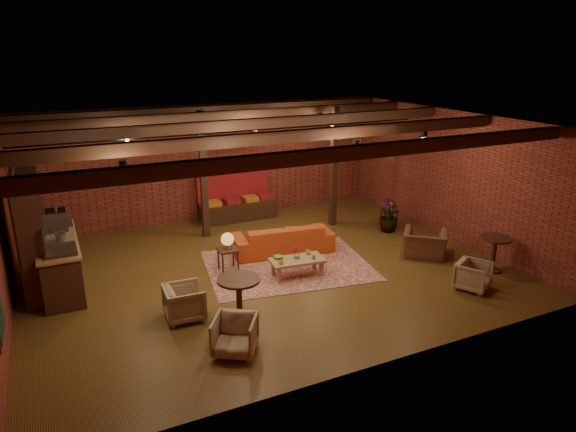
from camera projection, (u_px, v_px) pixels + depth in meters
name	position (u px, v px, depth m)	size (l,w,h in m)	color
floor	(268.00, 269.00, 11.27)	(10.00, 10.00, 0.00)	#422B10
ceiling	(266.00, 123.00, 10.27)	(10.00, 8.00, 0.02)	black
wall_back	(210.00, 163.00, 14.20)	(10.00, 0.02, 3.20)	maroon
wall_front	(376.00, 271.00, 7.34)	(10.00, 0.02, 3.20)	maroon
wall_right	(451.00, 175.00, 12.81)	(0.02, 8.00, 3.20)	maroon
ceiling_beams	(266.00, 129.00, 10.30)	(9.80, 6.40, 0.22)	black
ceiling_pipe	(238.00, 129.00, 11.75)	(0.12, 0.12, 9.60)	black
post_left	(203.00, 176.00, 12.75)	(0.16, 0.16, 3.20)	black
post_right	(334.00, 167.00, 13.63)	(0.16, 0.16, 3.20)	black
service_counter	(58.00, 250.00, 10.21)	(0.80, 2.50, 1.60)	black
plant_counter	(60.00, 227.00, 10.29)	(0.35, 0.39, 0.30)	#337F33
shelving_hutch	(33.00, 233.00, 10.00)	(0.52, 2.00, 2.40)	black
banquette	(237.00, 202.00, 14.40)	(2.10, 0.70, 1.00)	maroon
service_sign	(241.00, 139.00, 13.44)	(0.86, 0.06, 0.30)	orange
ceiling_spotlights	(266.00, 140.00, 10.37)	(6.40, 4.40, 0.28)	black
rug	(288.00, 265.00, 11.46)	(3.54, 2.71, 0.01)	maroon
sofa	(282.00, 238.00, 12.13)	(2.35, 0.92, 0.69)	#B03E18
coffee_table	(297.00, 261.00, 10.84)	(1.19, 0.68, 0.64)	#A0694A
side_table_lamp	(227.00, 242.00, 10.98)	(0.44, 0.44, 0.88)	black
round_table_left	(239.00, 292.00, 9.05)	(0.77, 0.77, 0.80)	black
armchair_a	(184.00, 301.00, 9.14)	(0.67, 0.63, 0.69)	#C0B195
armchair_b	(235.00, 334.00, 8.11)	(0.66, 0.62, 0.68)	#C0B195
armchair_right	(425.00, 239.00, 11.85)	(0.96, 0.62, 0.84)	brown
side_table_book	(389.00, 211.00, 13.89)	(0.50, 0.50, 0.48)	black
round_table_right	(494.00, 249.00, 11.05)	(0.66, 0.66, 0.78)	black
armchair_far	(473.00, 274.00, 10.27)	(0.62, 0.58, 0.64)	#C0B195
plant_tall	(391.00, 183.00, 13.19)	(1.48, 1.48, 2.64)	#4C7F4C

